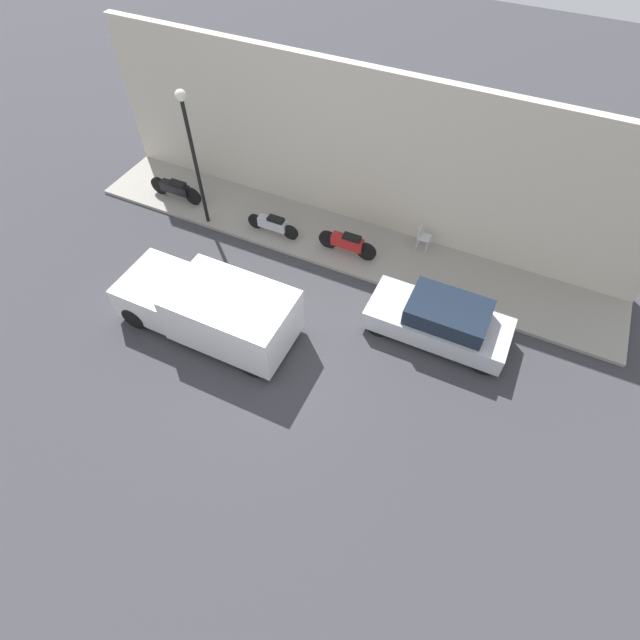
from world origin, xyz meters
The scene contains 10 objects.
ground_plane centered at (0.00, 0.00, 0.00)m, with size 60.00×60.00×0.00m, color #38383D.
sidewalk centered at (5.16, 0.00, 0.06)m, with size 2.55×18.34×0.12m.
building_facade centered at (6.58, 0.00, 2.68)m, with size 0.30×18.34×5.37m.
parked_car centered at (2.78, -4.11, 0.64)m, with size 1.67×4.01×1.34m.
delivery_van centered at (0.22, 1.90, 0.88)m, with size 2.09×5.17×1.71m.
scooter_silver centered at (4.54, 2.25, 0.50)m, with size 0.30×1.91×0.70m.
motorcycle_red centered at (4.70, -0.43, 0.56)m, with size 0.30×2.02×0.79m.
motorcycle_black centered at (4.70, 6.38, 0.55)m, with size 0.30×2.15×0.76m.
streetlamp centered at (4.12, 4.67, 3.21)m, with size 0.34×0.34×4.69m.
cafe_chair centered at (6.00, -2.54, 0.64)m, with size 0.40×0.40×0.88m.
Camera 1 is at (-6.71, -4.86, 11.54)m, focal length 28.00 mm.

